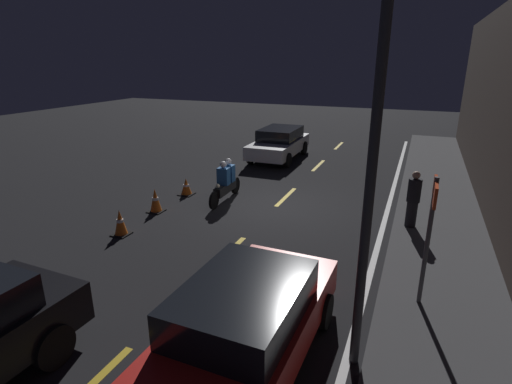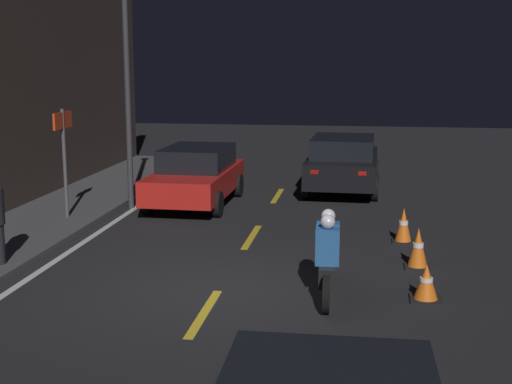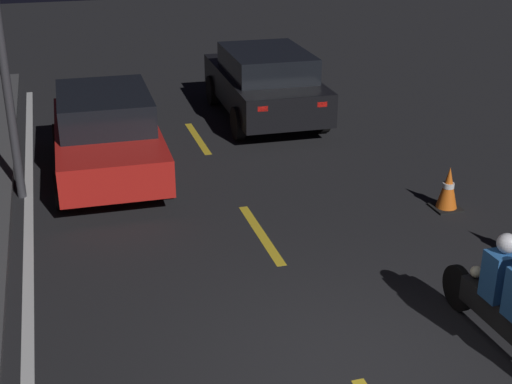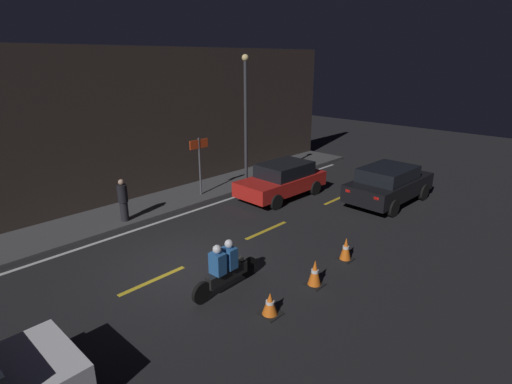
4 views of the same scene
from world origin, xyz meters
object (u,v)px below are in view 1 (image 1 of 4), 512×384
(motorcycle, at_px, (226,182))
(traffic_cone_near, at_px, (186,187))
(sedan_white, at_px, (279,143))
(shop_sign, at_px, (431,217))
(street_lamp, at_px, (373,156))
(traffic_cone_mid, at_px, (155,201))
(traffic_cone_far, at_px, (120,223))
(pedestrian, at_px, (413,199))
(taxi_red, at_px, (248,320))

(motorcycle, bearing_deg, traffic_cone_near, -91.30)
(sedan_white, distance_m, shop_sign, 11.99)
(traffic_cone_near, xyz_separation_m, shop_sign, (4.04, 7.50, 1.57))
(traffic_cone_near, bearing_deg, street_lamp, 48.49)
(traffic_cone_mid, height_order, shop_sign, shop_sign)
(motorcycle, relative_size, traffic_cone_far, 3.17)
(traffic_cone_far, relative_size, pedestrian, 0.46)
(sedan_white, height_order, taxi_red, taxi_red)
(pedestrian, bearing_deg, shop_sign, 4.70)
(sedan_white, relative_size, shop_sign, 1.78)
(traffic_cone_mid, relative_size, pedestrian, 0.47)
(taxi_red, distance_m, motorcycle, 7.46)
(traffic_cone_near, xyz_separation_m, pedestrian, (0.37, 7.20, 0.65))
(pedestrian, bearing_deg, street_lamp, -6.04)
(taxi_red, distance_m, traffic_cone_near, 8.30)
(motorcycle, xyz_separation_m, traffic_cone_near, (0.01, -1.51, -0.35))
(pedestrian, height_order, street_lamp, street_lamp)
(pedestrian, height_order, shop_sign, shop_sign)
(sedan_white, bearing_deg, taxi_red, 16.60)
(traffic_cone_near, relative_size, street_lamp, 0.10)
(taxi_red, bearing_deg, traffic_cone_far, 59.90)
(shop_sign, bearing_deg, sedan_white, -148.26)
(sedan_white, bearing_deg, street_lamp, 23.67)
(traffic_cone_near, distance_m, traffic_cone_mid, 1.74)
(taxi_red, distance_m, traffic_cone_far, 5.83)
(sedan_white, distance_m, traffic_cone_far, 9.67)
(traffic_cone_far, bearing_deg, pedestrian, 113.92)
(traffic_cone_far, height_order, shop_sign, shop_sign)
(sedan_white, bearing_deg, traffic_cone_near, -11.86)
(taxi_red, xyz_separation_m, street_lamp, (-0.65, 1.49, 2.47))
(shop_sign, xyz_separation_m, street_lamp, (1.82, -0.88, 1.39))
(pedestrian, bearing_deg, traffic_cone_near, -92.95)
(street_lamp, bearing_deg, traffic_cone_far, -110.10)
(sedan_white, distance_m, taxi_red, 13.22)
(taxi_red, bearing_deg, pedestrian, -17.46)
(taxi_red, distance_m, traffic_cone_mid, 7.02)
(shop_sign, bearing_deg, traffic_cone_mid, -107.08)
(street_lamp, bearing_deg, taxi_red, -66.29)
(motorcycle, bearing_deg, pedestrian, 84.27)
(traffic_cone_near, distance_m, shop_sign, 8.66)
(motorcycle, distance_m, traffic_cone_mid, 2.33)
(pedestrian, bearing_deg, taxi_red, -18.64)
(pedestrian, xyz_separation_m, shop_sign, (3.67, 0.30, 0.92))
(traffic_cone_mid, xyz_separation_m, shop_sign, (2.30, 7.50, 1.49))
(traffic_cone_mid, xyz_separation_m, pedestrian, (-1.37, 7.20, 0.57))
(motorcycle, bearing_deg, traffic_cone_mid, -42.58)
(traffic_cone_mid, bearing_deg, traffic_cone_near, -179.98)
(motorcycle, distance_m, street_lamp, 8.21)
(motorcycle, height_order, street_lamp, street_lamp)
(traffic_cone_far, xyz_separation_m, pedestrian, (-3.12, 7.04, 0.58))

